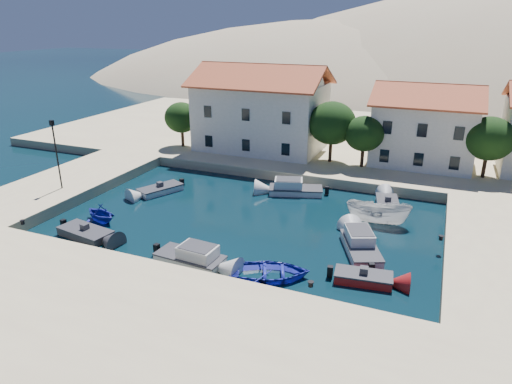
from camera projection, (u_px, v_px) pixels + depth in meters
ground at (183, 280)px, 28.63m from camera, size 400.00×400.00×0.00m
quay_south at (122, 329)px, 23.27m from camera, size 52.00×12.00×1.00m
quay_west at (66, 184)px, 43.91m from camera, size 8.00×20.00×1.00m
quay_north at (345, 139)px, 60.59m from camera, size 80.00×36.00×1.00m
hills at (462, 158)px, 136.35m from camera, size 254.00×176.00×99.00m
building_left at (261, 106)px, 52.89m from camera, size 14.70×9.45×9.70m
building_mid at (425, 123)px, 47.56m from camera, size 10.50×8.40×8.30m
trees at (346, 128)px, 47.31m from camera, size 37.30×5.30×6.45m
lamppost at (56, 148)px, 40.14m from camera, size 0.35×0.25×6.22m
bollards at (249, 245)px, 30.57m from camera, size 29.36×9.56×0.30m
motorboat_grey_sw at (86, 233)px, 34.29m from camera, size 4.60×2.60×1.25m
cabin_cruiser_south at (190, 257)px, 30.46m from camera, size 4.83×2.32×1.60m
rowboat_south at (270, 277)px, 28.93m from camera, size 6.08×5.26×1.06m
motorboat_red_se at (363, 278)px, 28.32m from camera, size 3.70×2.00×1.25m
cabin_cruiser_east at (361, 246)px, 31.90m from camera, size 3.85×5.44×1.60m
boat_east at (377, 223)px, 36.71m from camera, size 5.18×2.09×1.98m
motorboat_white_ne at (387, 204)px, 39.63m from camera, size 2.59×4.21×1.25m
rowboat_west at (101, 221)px, 37.11m from camera, size 3.83×3.53×1.68m
motorboat_white_west at (160, 190)px, 43.10m from camera, size 3.43×4.54×1.25m
cabin_cruiser_north at (296, 189)px, 42.77m from camera, size 5.36×3.45×1.60m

